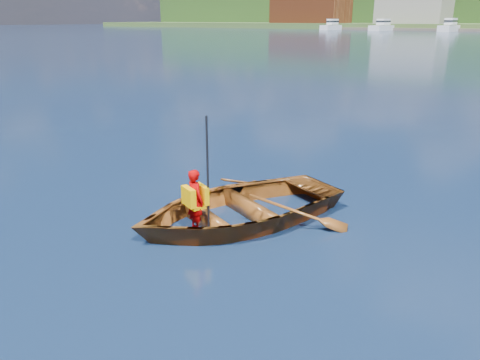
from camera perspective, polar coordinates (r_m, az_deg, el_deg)
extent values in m
plane|color=#0E2742|center=(8.74, -3.32, -3.59)|extent=(600.00, 600.00, 0.00)
imported|color=#74390B|center=(8.17, -0.20, -3.27)|extent=(4.00, 4.65, 0.81)
imported|color=#9F0102|center=(7.51, -5.43, -2.48)|extent=(0.44, 0.36, 1.03)
cube|color=#F9B300|center=(7.43, -6.28, -2.04)|extent=(0.35, 0.21, 0.30)
cube|color=#F9B300|center=(7.53, -4.64, -1.70)|extent=(0.35, 0.19, 0.30)
cube|color=#F9B300|center=(7.54, -5.41, -3.15)|extent=(0.36, 0.31, 0.05)
cylinder|color=black|center=(7.30, -3.95, 0.53)|extent=(0.05, 0.05, 1.89)
cube|color=brown|center=(195.88, 8.60, 19.86)|extent=(28.00, 16.00, 10.00)
cube|color=gray|center=(179.91, 20.53, 19.67)|extent=(22.00, 16.00, 14.00)
cube|color=silver|center=(166.94, 11.01, 17.75)|extent=(2.95, 10.53, 1.71)
cube|color=silver|center=(167.86, 11.23, 18.40)|extent=(2.06, 4.74, 1.80)
cube|color=black|center=(167.86, 11.23, 18.43)|extent=(2.12, 4.95, 0.50)
cube|color=silver|center=(159.87, 16.85, 17.28)|extent=(3.54, 12.65, 1.76)
cube|color=silver|center=(161.03, 17.09, 17.96)|extent=(2.48, 5.69, 1.80)
cube|color=black|center=(161.03, 17.09, 18.00)|extent=(2.55, 5.94, 0.50)
cube|color=silver|center=(153.79, 24.10, 16.47)|extent=(3.31, 11.84, 1.92)
cube|color=silver|center=(154.92, 24.31, 17.21)|extent=(2.32, 5.33, 1.80)
cube|color=black|center=(154.92, 24.32, 17.25)|extent=(2.39, 5.56, 0.50)
cylinder|color=#382314|center=(220.23, 25.59, 18.29)|extent=(0.80, 0.80, 3.32)
cylinder|color=#382314|center=(239.82, 7.18, 19.49)|extent=(0.80, 0.80, 3.81)
sphere|color=#1B5C18|center=(239.93, 7.24, 20.71)|extent=(7.11, 7.11, 7.11)
cylinder|color=#382314|center=(236.70, 10.09, 19.34)|extent=(0.80, 0.80, 2.42)
sphere|color=#1B5C18|center=(236.76, 10.13, 20.11)|extent=(4.51, 4.51, 4.51)
cylinder|color=#382314|center=(266.83, 5.94, 20.37)|extent=(0.80, 0.80, 4.03)
cylinder|color=#382314|center=(228.46, 19.07, 19.14)|extent=(0.80, 0.80, 3.80)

